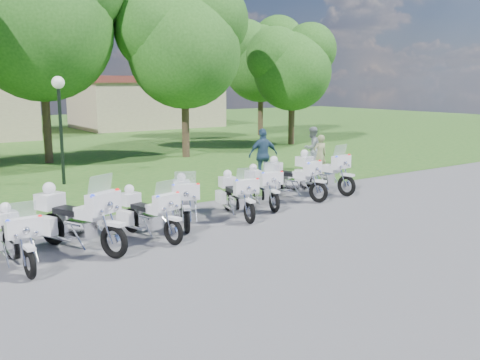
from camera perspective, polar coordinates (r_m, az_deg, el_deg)
ground at (r=13.79m, az=1.55°, el=-4.78°), size 100.00×100.00×0.00m
grass_lawn at (r=38.71m, az=-22.85°, el=4.20°), size 100.00×48.00×0.01m
motorcycle_0 at (r=11.50m, az=-22.82°, el=-5.61°), size 0.73×2.13×1.43m
motorcycle_1 at (r=12.09m, az=-17.07°, el=-3.85°), size 1.52×2.42×1.74m
motorcycle_2 at (r=12.72m, az=-9.84°, el=-3.42°), size 1.03×2.11×1.44m
motorcycle_3 at (r=13.83m, az=-6.04°, el=-2.14°), size 1.29×2.07×1.49m
motorcycle_4 at (r=14.56m, az=-0.38°, el=-1.54°), size 0.98×2.11×1.44m
motorcycle_5 at (r=15.77m, az=2.34°, el=-0.65°), size 1.00×2.09×1.42m
motorcycle_6 at (r=16.88m, az=5.59°, el=0.25°), size 1.14×2.28×1.56m
motorcycle_7 at (r=18.03m, az=8.70°, el=0.93°), size 1.02×2.44×1.64m
lamp_post at (r=19.91m, az=-18.72°, el=7.83°), size 0.44×0.44×3.83m
tree_1 at (r=25.75m, az=-20.73°, el=16.17°), size 7.37×6.29×9.82m
tree_2 at (r=26.23m, az=-6.13°, el=14.54°), size 6.28×5.36×8.38m
tree_3 at (r=31.73m, az=5.51°, el=12.22°), size 5.29×4.51×7.05m
tree_4 at (r=37.17m, az=2.15°, el=13.07°), size 6.09×5.20×8.12m
building_east at (r=44.92m, az=-9.92°, el=8.24°), size 11.44×7.28×4.10m
bystander_a at (r=21.11m, az=8.51°, el=2.61°), size 0.64×0.48×1.60m
bystander_b at (r=22.67m, az=7.69°, el=3.38°), size 0.92×0.75×1.78m
bystander_c at (r=19.62m, az=2.49°, el=2.65°), size 1.22×0.70×1.95m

